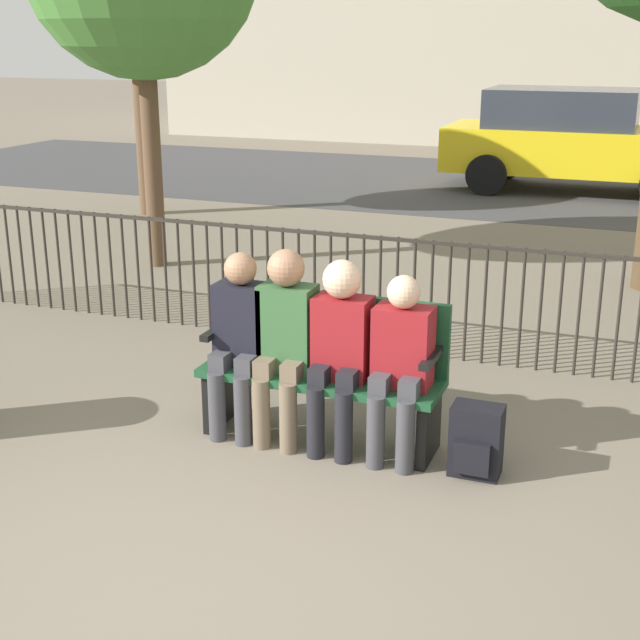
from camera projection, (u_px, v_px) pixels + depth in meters
ground_plane at (183, 595)px, 4.09m from camera, size 80.00×80.00×0.00m
park_bench at (324, 364)px, 5.57m from camera, size 1.52×0.45×0.92m
seated_person_0 at (240, 334)px, 5.58m from camera, size 0.34×0.39×1.18m
seated_person_1 at (285, 335)px, 5.46m from camera, size 0.34×0.39×1.23m
seated_person_2 at (340, 344)px, 5.34m from camera, size 0.34×0.39×1.19m
seated_person_3 at (400, 359)px, 5.23m from camera, size 0.34×0.39×1.14m
backpack at (476, 441)px, 5.15m from camera, size 0.29×0.23×0.43m
fence_railing at (397, 285)px, 7.03m from camera, size 9.01×0.03×0.95m
tree_2 at (136, 2)px, 11.83m from camera, size 1.98×1.98×3.87m
street_surface at (542, 188)px, 14.74m from camera, size 24.00×6.00×0.01m
parked_car_0 at (574, 139)px, 14.26m from camera, size 4.20×1.94×1.62m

